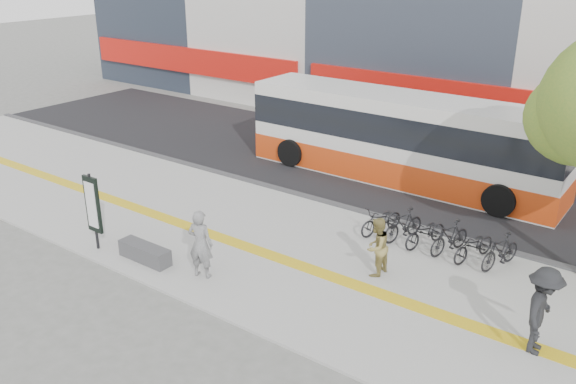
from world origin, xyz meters
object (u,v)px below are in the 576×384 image
Objects in this scene: bus at (401,141)px; pedestrian_dark at (542,311)px; seated_woman at (201,244)px; signboard at (93,206)px; bench at (145,253)px; pedestrian_tan at (377,247)px.

bus is 10.26m from pedestrian_dark.
signboard is at bearing -5.53° from seated_woman.
bus reaches higher than bench.
signboard is 1.42× the size of pedestrian_tan.
seated_woman is (3.40, 0.60, -0.38)m from signboard.
bench is 6.10m from pedestrian_tan.
bench is 0.84× the size of pedestrian_dark.
pedestrian_dark reaches higher than seated_woman.
pedestrian_tan is (5.30, 2.97, 0.55)m from bench.
pedestrian_dark is at bearing 12.29° from signboard.
pedestrian_tan is at bearing -158.20° from seated_woman.
bench is 1.95m from seated_woman.
seated_woman is at bearing 99.27° from pedestrian_dark.
bench is 10.11m from bus.
signboard reaches higher than pedestrian_tan.
bus is 7.39× the size of pedestrian_tan.
bench is at bearing -57.45° from pedestrian_tan.
bus is at bearing 74.94° from bench.
pedestrian_dark is (6.89, -7.59, -0.45)m from bus.
bus is 7.27m from pedestrian_tan.
bus reaches higher than signboard.
bus is 5.96× the size of pedestrian_dark.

